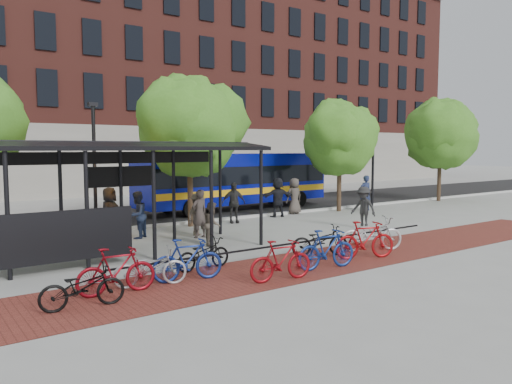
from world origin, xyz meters
TOP-DOWN VIEW (x-y plane):
  - ground at (0.00, 0.00)m, footprint 160.00×160.00m
  - asphalt_street at (0.00, 8.00)m, footprint 160.00×8.00m
  - curb at (0.00, 4.00)m, footprint 160.00×0.25m
  - brick_strip at (-2.00, -5.00)m, footprint 24.00×3.00m
  - bike_rack_rail at (-3.30, -4.10)m, footprint 12.00×0.05m
  - building_brick at (10.00, 26.00)m, footprint 55.00×14.00m
  - bus_shelter at (-8.13, -0.48)m, footprint 10.60×3.07m
  - tree_b at (-2.90, 3.35)m, footprint 5.15×4.20m
  - tree_c at (6.09, 3.35)m, footprint 4.66×3.80m
  - tree_d at (15.10, 3.35)m, footprint 5.39×4.40m
  - lamp_post_left at (-7.00, 3.60)m, footprint 0.35×0.20m
  - lamp_post_right at (9.00, 3.60)m, footprint 0.35×0.20m
  - bus at (1.84, 7.05)m, footprint 11.53×3.23m
  - bike_0 at (-10.19, -5.27)m, footprint 1.81×0.79m
  - bike_1 at (-9.24, -4.70)m, footprint 1.88×0.65m
  - bike_2 at (-8.32, -4.51)m, footprint 1.89×1.01m
  - bike_3 at (-7.36, -4.63)m, footprint 1.90×0.86m
  - bike_4 at (-6.43, -3.81)m, footprint 1.74×0.73m
  - bike_5 at (-5.43, -6.00)m, footprint 1.82×0.75m
  - bike_7 at (-3.61, -5.76)m, footprint 1.94×0.78m
  - bike_8 at (-2.60, -4.42)m, footprint 1.96×1.29m
  - bike_9 at (-1.75, -5.50)m, footprint 2.02×1.17m
  - bike_10 at (-0.68, -4.81)m, footprint 2.29×1.51m
  - pedestrian_0 at (-6.92, 2.29)m, footprint 1.10×1.11m
  - pedestrian_1 at (-4.07, 0.62)m, footprint 0.72×0.52m
  - pedestrian_2 at (-6.01, 1.87)m, footprint 1.09×1.07m
  - pedestrian_3 at (-3.88, 1.09)m, footprint 1.22×0.97m
  - pedestrian_4 at (-0.95, 3.02)m, footprint 1.17×0.77m
  - pedestrian_5 at (1.92, 3.44)m, footprint 1.88×0.90m
  - pedestrian_6 at (3.29, 3.80)m, footprint 0.92×0.62m
  - pedestrian_7 at (7.36, 2.66)m, footprint 0.77×0.59m
  - pedestrian_8 at (-4.42, -0.92)m, footprint 0.90×0.94m
  - pedestrian_9 at (2.60, -1.50)m, footprint 0.86×1.25m

SIDE VIEW (x-z plane):
  - ground at x=0.00m, z-range 0.00..0.00m
  - bike_rack_rail at x=-3.30m, z-range -0.47..0.47m
  - brick_strip at x=-2.00m, z-range 0.00..0.01m
  - asphalt_street at x=0.00m, z-range 0.00..0.01m
  - curb at x=0.00m, z-range 0.00..0.12m
  - bike_4 at x=-6.43m, z-range 0.00..0.89m
  - bike_0 at x=-10.19m, z-range 0.00..0.92m
  - bike_2 at x=-8.32m, z-range 0.00..0.94m
  - bike_8 at x=-2.60m, z-range 0.00..0.97m
  - bike_5 at x=-5.43m, z-range 0.00..1.06m
  - bike_3 at x=-7.36m, z-range 0.00..1.10m
  - bike_1 at x=-9.24m, z-range 0.00..1.11m
  - bike_7 at x=-3.61m, z-range 0.00..1.13m
  - bike_10 at x=-0.68m, z-range 0.00..1.14m
  - bike_9 at x=-1.75m, z-range 0.00..1.17m
  - pedestrian_8 at x=-4.42m, z-range 0.00..1.52m
  - pedestrian_3 at x=-3.88m, z-range 0.00..1.66m
  - pedestrian_2 at x=-6.01m, z-range 0.00..1.77m
  - pedestrian_9 at x=2.60m, z-range 0.00..1.77m
  - pedestrian_1 at x=-4.07m, z-range 0.00..1.83m
  - pedestrian_4 at x=-0.95m, z-range 0.00..1.84m
  - pedestrian_6 at x=3.29m, z-range 0.00..1.85m
  - pedestrian_7 at x=7.36m, z-range 0.00..1.91m
  - pedestrian_0 at x=-6.92m, z-range 0.00..1.94m
  - pedestrian_5 at x=1.92m, z-range 0.00..1.94m
  - bus at x=1.84m, z-range 0.23..3.31m
  - lamp_post_left at x=-7.00m, z-range 0.18..5.31m
  - lamp_post_right at x=9.00m, z-range 0.18..5.31m
  - bus_shelter at x=-8.13m, z-range 1.20..4.80m
  - tree_c at x=6.09m, z-range 1.09..7.02m
  - tree_b at x=-2.90m, z-range 1.22..7.69m
  - tree_d at x=15.10m, z-range 1.19..7.74m
  - building_brick at x=10.00m, z-range 0.00..20.00m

